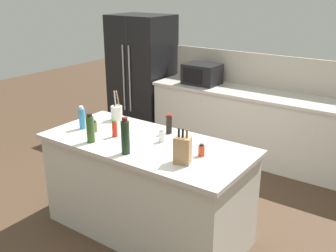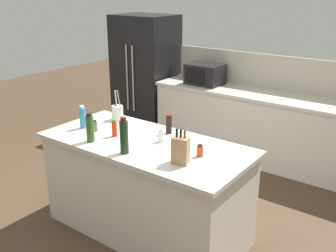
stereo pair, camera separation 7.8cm
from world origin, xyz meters
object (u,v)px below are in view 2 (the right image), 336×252
(dish_soap_bottle, at_px, (83,118))
(salt_shaker, at_px, (161,136))
(olive_oil_bottle, at_px, (90,128))
(soy_sauce_bottle, at_px, (169,124))
(wine_bottle, at_px, (124,136))
(hot_sauce_bottle, at_px, (114,128))
(spice_jar_paprika, at_px, (200,151))
(refrigerator, at_px, (146,74))
(knife_block, at_px, (181,150))
(spice_jar_oregano, at_px, (95,126))
(utensil_crock, at_px, (117,112))
(microwave, at_px, (205,74))

(dish_soap_bottle, bearing_deg, salt_shaker, 11.54)
(olive_oil_bottle, bearing_deg, soy_sauce_bottle, 52.55)
(soy_sauce_bottle, bearing_deg, wine_bottle, -92.27)
(soy_sauce_bottle, bearing_deg, hot_sauce_bottle, -135.08)
(soy_sauce_bottle, bearing_deg, spice_jar_paprika, -27.87)
(refrigerator, relative_size, soy_sauce_bottle, 9.64)
(knife_block, relative_size, spice_jar_oregano, 2.59)
(spice_jar_paprika, xyz_separation_m, olive_oil_bottle, (-0.97, -0.31, 0.08))
(utensil_crock, xyz_separation_m, wine_bottle, (0.65, -0.61, 0.07))
(knife_block, height_order, spice_jar_paprika, knife_block)
(spice_jar_oregano, bearing_deg, knife_block, -5.53)
(refrigerator, bearing_deg, hot_sauce_bottle, -56.55)
(soy_sauce_bottle, xyz_separation_m, hot_sauce_bottle, (-0.36, -0.36, -0.01))
(utensil_crock, distance_m, dish_soap_bottle, 0.41)
(spice_jar_paprika, distance_m, spice_jar_oregano, 1.14)
(refrigerator, height_order, spice_jar_paprika, refrigerator)
(knife_block, bearing_deg, soy_sauce_bottle, 117.45)
(microwave, distance_m, salt_shaker, 2.27)
(salt_shaker, height_order, wine_bottle, wine_bottle)
(microwave, height_order, olive_oil_bottle, microwave)
(salt_shaker, height_order, spice_jar_oregano, salt_shaker)
(soy_sauce_bottle, distance_m, spice_jar_oregano, 0.72)
(refrigerator, height_order, soy_sauce_bottle, refrigerator)
(salt_shaker, height_order, olive_oil_bottle, olive_oil_bottle)
(wine_bottle, bearing_deg, salt_shaker, 76.12)
(olive_oil_bottle, bearing_deg, spice_jar_paprika, 17.66)
(salt_shaker, bearing_deg, soy_sauce_bottle, 108.65)
(utensil_crock, height_order, soy_sauce_bottle, utensil_crock)
(microwave, relative_size, knife_block, 1.69)
(microwave, xyz_separation_m, utensil_crock, (0.08, -1.89, -0.06))
(olive_oil_bottle, bearing_deg, wine_bottle, -1.71)
(utensil_crock, xyz_separation_m, olive_oil_bottle, (0.23, -0.59, 0.05))
(microwave, distance_m, hot_sauce_bottle, 2.29)
(spice_jar_oregano, bearing_deg, olive_oil_bottle, -51.94)
(spice_jar_paprika, height_order, soy_sauce_bottle, soy_sauce_bottle)
(microwave, bearing_deg, spice_jar_paprika, -59.53)
(refrigerator, bearing_deg, dish_soap_bottle, -64.40)
(microwave, bearing_deg, refrigerator, 177.41)
(olive_oil_bottle, bearing_deg, spice_jar_oregano, 128.06)
(spice_jar_paprika, relative_size, spice_jar_oregano, 0.94)
(wine_bottle, height_order, olive_oil_bottle, wine_bottle)
(dish_soap_bottle, bearing_deg, refrigerator, 115.60)
(knife_block, height_order, olive_oil_bottle, knife_block)
(refrigerator, relative_size, knife_block, 6.39)
(microwave, relative_size, soy_sauce_bottle, 2.55)
(olive_oil_bottle, xyz_separation_m, hot_sauce_bottle, (0.09, 0.22, -0.05))
(knife_block, relative_size, hot_sauce_bottle, 1.77)
(utensil_crock, height_order, salt_shaker, utensil_crock)
(microwave, height_order, wine_bottle, wine_bottle)
(dish_soap_bottle, xyz_separation_m, hot_sauce_bottle, (0.41, 0.02, -0.03))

